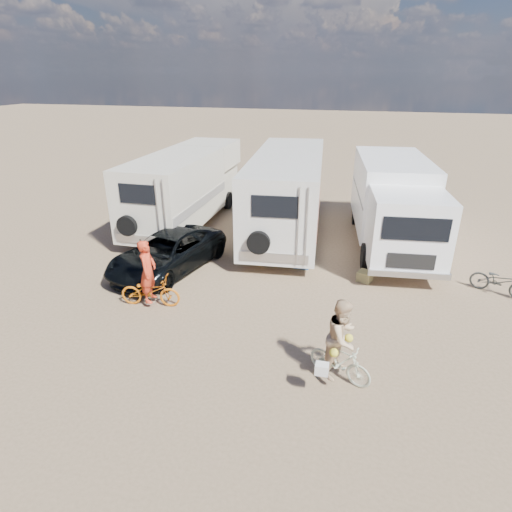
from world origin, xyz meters
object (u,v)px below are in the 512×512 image
(bike_woman, at_px, (340,362))
(cooler, at_px, (302,261))
(crate, at_px, (365,276))
(rider_woman, at_px, (342,345))
(dark_suv, at_px, (168,252))
(rider_man, at_px, (149,277))
(bike_parked, at_px, (500,281))
(box_truck, at_px, (394,206))
(bike_man, at_px, (150,291))
(rv_left, at_px, (186,189))
(rv_main, at_px, (287,195))

(bike_woman, distance_m, cooler, 6.07)
(crate, bearing_deg, rider_woman, -95.01)
(dark_suv, height_order, rider_man, rider_man)
(dark_suv, bearing_deg, bike_parked, 18.49)
(box_truck, bearing_deg, rider_man, -142.47)
(bike_man, relative_size, bike_parked, 1.04)
(rv_left, bearing_deg, dark_suv, -74.87)
(bike_parked, xyz_separation_m, crate, (-4.12, -0.14, -0.28))
(rv_main, height_order, box_truck, rv_main)
(bike_man, xyz_separation_m, bike_woman, (5.77, -1.95, -0.01))
(rv_left, distance_m, bike_man, 7.70)
(rv_main, bearing_deg, dark_suv, -130.77)
(box_truck, xyz_separation_m, bike_woman, (-1.33, -8.79, -1.19))
(bike_man, height_order, bike_woman, bike_man)
(bike_woman, xyz_separation_m, rider_woman, (0.00, 0.00, 0.47))
(dark_suv, bearing_deg, rider_man, -63.41)
(box_truck, xyz_separation_m, rider_man, (-7.10, -6.84, -0.69))
(box_truck, bearing_deg, dark_suv, -156.50)
(rv_left, relative_size, box_truck, 1.07)
(dark_suv, distance_m, cooler, 4.80)
(rv_left, relative_size, cooler, 15.39)
(dark_suv, bearing_deg, rider_woman, -21.31)
(cooler, distance_m, crate, 2.31)
(rider_man, bearing_deg, bike_woman, -116.92)
(box_truck, relative_size, bike_parked, 4.59)
(bike_man, bearing_deg, box_truck, -54.32)
(rider_man, bearing_deg, rv_left, 6.36)
(dark_suv, height_order, bike_woman, dark_suv)
(rv_left, height_order, crate, rv_left)
(crate, bearing_deg, rv_left, 153.36)
(cooler, bearing_deg, dark_suv, -162.78)
(box_truck, xyz_separation_m, dark_suv, (-7.67, -4.42, -0.99))
(dark_suv, height_order, rider_woman, rider_woman)
(bike_woman, relative_size, crate, 3.52)
(rv_left, distance_m, rider_woman, 12.10)
(bike_man, height_order, rider_woman, rider_woman)
(rv_main, relative_size, bike_man, 4.94)
(bike_man, distance_m, bike_parked, 10.90)
(box_truck, relative_size, bike_man, 4.43)
(rv_main, bearing_deg, rider_woman, -77.30)
(rv_main, distance_m, box_truck, 4.36)
(rv_main, bearing_deg, bike_parked, -31.80)
(bike_parked, height_order, crate, bike_parked)
(box_truck, xyz_separation_m, bike_parked, (3.25, -3.42, -1.20))
(box_truck, xyz_separation_m, bike_man, (-7.10, -6.84, -1.18))
(rv_main, xyz_separation_m, rider_man, (-2.75, -7.16, -0.74))
(dark_suv, relative_size, bike_man, 2.66)
(dark_suv, relative_size, bike_woman, 3.11)
(rv_main, bearing_deg, rider_man, -116.67)
(box_truck, height_order, crate, box_truck)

